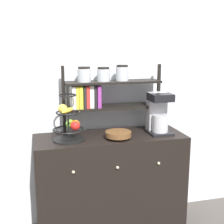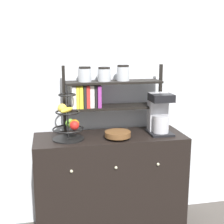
{
  "view_description": "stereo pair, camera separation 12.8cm",
  "coord_description": "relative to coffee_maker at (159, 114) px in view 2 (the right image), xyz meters",
  "views": [
    {
      "loc": [
        -0.6,
        -2.13,
        1.57
      ],
      "look_at": [
        0.02,
        0.22,
        1.03
      ],
      "focal_mm": 50.0,
      "sensor_mm": 36.0,
      "label": 1
    },
    {
      "loc": [
        -0.48,
        -2.16,
        1.57
      ],
      "look_at": [
        0.02,
        0.22,
        1.03
      ],
      "focal_mm": 50.0,
      "sensor_mm": 36.0,
      "label": 2
    }
  ],
  "objects": [
    {
      "name": "wooden_bowl",
      "position": [
        -0.37,
        -0.08,
        -0.13
      ],
      "size": [
        0.2,
        0.2,
        0.06
      ],
      "color": "brown",
      "rests_on": "sideboard"
    },
    {
      "name": "sideboard",
      "position": [
        -0.41,
        0.01,
        -0.59
      ],
      "size": [
        1.22,
        0.46,
        0.84
      ],
      "color": "black",
      "rests_on": "ground_plane"
    },
    {
      "name": "shelf_hutch",
      "position": [
        -0.46,
        0.12,
        0.19
      ],
      "size": [
        0.84,
        0.2,
        0.56
      ],
      "color": "black",
      "rests_on": "sideboard"
    },
    {
      "name": "coffee_maker",
      "position": [
        0.0,
        0.0,
        0.0
      ],
      "size": [
        0.18,
        0.22,
        0.34
      ],
      "color": "black",
      "rests_on": "sideboard"
    },
    {
      "name": "fruit_stand",
      "position": [
        -0.74,
        -0.03,
        -0.03
      ],
      "size": [
        0.24,
        0.24,
        0.43
      ],
      "color": "black",
      "rests_on": "sideboard"
    },
    {
      "name": "wall_back",
      "position": [
        -0.41,
        0.27,
        0.3
      ],
      "size": [
        7.0,
        0.05,
        2.6
      ],
      "primitive_type": "cube",
      "color": "silver",
      "rests_on": "ground_plane"
    }
  ]
}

